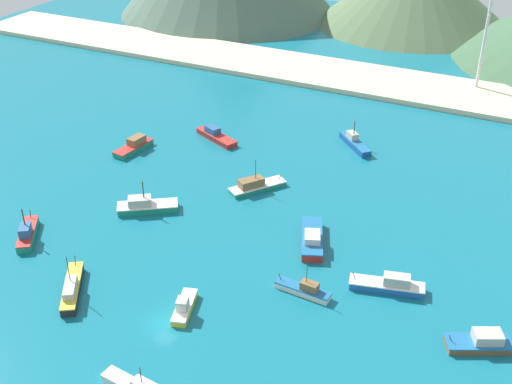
{
  "coord_description": "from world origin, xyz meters",
  "views": [
    {
      "loc": [
        40.3,
        -53.53,
        58.53
      ],
      "look_at": [
        -3.92,
        35.23,
        0.81
      ],
      "focal_mm": 46.06,
      "sensor_mm": 36.0,
      "label": 1
    }
  ],
  "objects_px": {
    "fishing_boat_14": "(27,233)",
    "radio_tower": "(486,29)",
    "fishing_boat_7": "(389,285)",
    "fishing_boat_10": "(72,288)",
    "fishing_boat_0": "(354,142)",
    "fishing_boat_6": "(184,307)",
    "fishing_boat_3": "(146,206)",
    "fishing_boat_12": "(255,185)",
    "fishing_boat_8": "(134,146)",
    "fishing_boat_5": "(312,239)",
    "fishing_boat_13": "(481,342)",
    "fishing_boat_11": "(216,136)",
    "fishing_boat_15": "(304,289)"
  },
  "relations": [
    {
      "from": "fishing_boat_6",
      "to": "fishing_boat_8",
      "type": "bearing_deg",
      "value": 133.09
    },
    {
      "from": "fishing_boat_15",
      "to": "fishing_boat_8",
      "type": "bearing_deg",
      "value": 151.0
    },
    {
      "from": "fishing_boat_5",
      "to": "fishing_boat_7",
      "type": "height_order",
      "value": "fishing_boat_7"
    },
    {
      "from": "fishing_boat_8",
      "to": "fishing_boat_15",
      "type": "bearing_deg",
      "value": -29.0
    },
    {
      "from": "fishing_boat_11",
      "to": "fishing_boat_14",
      "type": "bearing_deg",
      "value": -100.94
    },
    {
      "from": "fishing_boat_0",
      "to": "fishing_boat_6",
      "type": "distance_m",
      "value": 58.34
    },
    {
      "from": "fishing_boat_10",
      "to": "fishing_boat_13",
      "type": "xyz_separation_m",
      "value": [
        53.0,
        14.6,
        -0.07
      ]
    },
    {
      "from": "fishing_boat_5",
      "to": "fishing_boat_13",
      "type": "bearing_deg",
      "value": -23.06
    },
    {
      "from": "fishing_boat_10",
      "to": "fishing_boat_15",
      "type": "relative_size",
      "value": 1.22
    },
    {
      "from": "fishing_boat_7",
      "to": "fishing_boat_14",
      "type": "bearing_deg",
      "value": -166.76
    },
    {
      "from": "fishing_boat_7",
      "to": "fishing_boat_12",
      "type": "distance_m",
      "value": 34.0
    },
    {
      "from": "fishing_boat_6",
      "to": "fishing_boat_15",
      "type": "height_order",
      "value": "fishing_boat_15"
    },
    {
      "from": "fishing_boat_3",
      "to": "fishing_boat_8",
      "type": "height_order",
      "value": "fishing_boat_3"
    },
    {
      "from": "fishing_boat_3",
      "to": "fishing_boat_14",
      "type": "distance_m",
      "value": 19.36
    },
    {
      "from": "fishing_boat_6",
      "to": "fishing_boat_7",
      "type": "relative_size",
      "value": 0.68
    },
    {
      "from": "fishing_boat_3",
      "to": "fishing_boat_10",
      "type": "bearing_deg",
      "value": -81.33
    },
    {
      "from": "fishing_boat_0",
      "to": "fishing_boat_5",
      "type": "height_order",
      "value": "fishing_boat_0"
    },
    {
      "from": "fishing_boat_3",
      "to": "fishing_boat_12",
      "type": "relative_size",
      "value": 1.0
    },
    {
      "from": "radio_tower",
      "to": "fishing_boat_14",
      "type": "bearing_deg",
      "value": -118.25
    },
    {
      "from": "fishing_boat_3",
      "to": "fishing_boat_13",
      "type": "xyz_separation_m",
      "value": [
        56.49,
        -8.33,
        -0.08
      ]
    },
    {
      "from": "fishing_boat_11",
      "to": "fishing_boat_12",
      "type": "distance_m",
      "value": 22.4
    },
    {
      "from": "fishing_boat_14",
      "to": "radio_tower",
      "type": "xyz_separation_m",
      "value": [
        51.57,
        95.97,
        14.18
      ]
    },
    {
      "from": "fishing_boat_3",
      "to": "fishing_boat_14",
      "type": "xyz_separation_m",
      "value": [
        -11.88,
        -15.28,
        0.03
      ]
    },
    {
      "from": "fishing_boat_11",
      "to": "radio_tower",
      "type": "height_order",
      "value": "radio_tower"
    },
    {
      "from": "fishing_boat_15",
      "to": "radio_tower",
      "type": "height_order",
      "value": "radio_tower"
    },
    {
      "from": "fishing_boat_7",
      "to": "fishing_boat_10",
      "type": "relative_size",
      "value": 1.07
    },
    {
      "from": "fishing_boat_8",
      "to": "fishing_boat_15",
      "type": "distance_m",
      "value": 54.59
    },
    {
      "from": "fishing_boat_14",
      "to": "radio_tower",
      "type": "distance_m",
      "value": 109.87
    },
    {
      "from": "fishing_boat_0",
      "to": "fishing_boat_12",
      "type": "height_order",
      "value": "fishing_boat_12"
    },
    {
      "from": "fishing_boat_6",
      "to": "fishing_boat_14",
      "type": "xyz_separation_m",
      "value": [
        -31.38,
        3.89,
        0.17
      ]
    },
    {
      "from": "fishing_boat_7",
      "to": "fishing_boat_15",
      "type": "xyz_separation_m",
      "value": [
        -10.36,
        -6.09,
        -0.16
      ]
    },
    {
      "from": "fishing_boat_0",
      "to": "fishing_boat_5",
      "type": "relative_size",
      "value": 0.8
    },
    {
      "from": "fishing_boat_7",
      "to": "fishing_boat_14",
      "type": "height_order",
      "value": "fishing_boat_14"
    },
    {
      "from": "fishing_boat_0",
      "to": "radio_tower",
      "type": "xyz_separation_m",
      "value": [
        16.27,
        41.65,
        14.28
      ]
    },
    {
      "from": "fishing_boat_7",
      "to": "fishing_boat_5",
      "type": "bearing_deg",
      "value": 157.38
    },
    {
      "from": "fishing_boat_6",
      "to": "fishing_boat_3",
      "type": "bearing_deg",
      "value": 135.49
    },
    {
      "from": "fishing_boat_12",
      "to": "fishing_boat_14",
      "type": "height_order",
      "value": "fishing_boat_12"
    },
    {
      "from": "fishing_boat_11",
      "to": "fishing_boat_15",
      "type": "relative_size",
      "value": 1.31
    },
    {
      "from": "fishing_boat_12",
      "to": "fishing_boat_15",
      "type": "distance_m",
      "value": 29.94
    },
    {
      "from": "fishing_boat_11",
      "to": "fishing_boat_13",
      "type": "xyz_separation_m",
      "value": [
        59.7,
        -37.92,
        0.06
      ]
    },
    {
      "from": "fishing_boat_0",
      "to": "fishing_boat_11",
      "type": "distance_m",
      "value": 28.26
    },
    {
      "from": "fishing_boat_12",
      "to": "fishing_boat_11",
      "type": "bearing_deg",
      "value": 137.84
    },
    {
      "from": "fishing_boat_6",
      "to": "radio_tower",
      "type": "relative_size",
      "value": 0.25
    },
    {
      "from": "fishing_boat_3",
      "to": "fishing_boat_5",
      "type": "distance_m",
      "value": 29.02
    },
    {
      "from": "fishing_boat_10",
      "to": "fishing_boat_12",
      "type": "relative_size",
      "value": 1.0
    },
    {
      "from": "fishing_boat_6",
      "to": "fishing_boat_11",
      "type": "bearing_deg",
      "value": 114.97
    },
    {
      "from": "fishing_boat_8",
      "to": "fishing_boat_13",
      "type": "relative_size",
      "value": 1.07
    },
    {
      "from": "fishing_boat_11",
      "to": "radio_tower",
      "type": "bearing_deg",
      "value": 49.99
    },
    {
      "from": "fishing_boat_0",
      "to": "radio_tower",
      "type": "relative_size",
      "value": 0.3
    },
    {
      "from": "fishing_boat_12",
      "to": "fishing_boat_13",
      "type": "bearing_deg",
      "value": -27.97
    }
  ]
}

